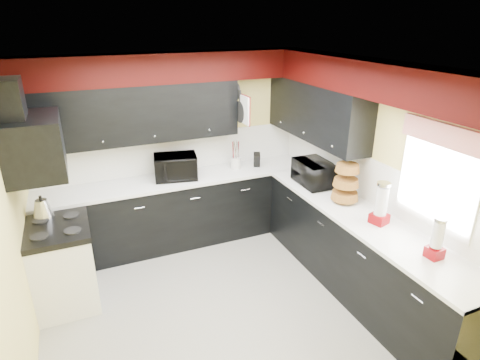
# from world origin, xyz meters

# --- Properties ---
(ground) EXTENTS (3.60, 3.60, 0.00)m
(ground) POSITION_xyz_m (0.00, 0.00, 0.00)
(ground) COLOR gray
(ground) RESTS_ON ground
(wall_back) EXTENTS (3.60, 0.06, 2.50)m
(wall_back) POSITION_xyz_m (0.00, 1.80, 1.25)
(wall_back) COLOR #E0C666
(wall_back) RESTS_ON ground
(wall_right) EXTENTS (0.06, 3.60, 2.50)m
(wall_right) POSITION_xyz_m (1.80, 0.00, 1.25)
(wall_right) COLOR #E0C666
(wall_right) RESTS_ON ground
(wall_left) EXTENTS (0.06, 3.60, 2.50)m
(wall_left) POSITION_xyz_m (-1.80, 0.00, 1.25)
(wall_left) COLOR #E0C666
(wall_left) RESTS_ON ground
(ceiling) EXTENTS (3.60, 3.60, 0.06)m
(ceiling) POSITION_xyz_m (0.00, 0.00, 2.50)
(ceiling) COLOR white
(ceiling) RESTS_ON wall_back
(cab_back) EXTENTS (3.60, 0.60, 0.90)m
(cab_back) POSITION_xyz_m (0.00, 1.50, 0.45)
(cab_back) COLOR black
(cab_back) RESTS_ON ground
(cab_right) EXTENTS (0.60, 3.00, 0.90)m
(cab_right) POSITION_xyz_m (1.50, -0.30, 0.45)
(cab_right) COLOR black
(cab_right) RESTS_ON ground
(counter_back) EXTENTS (3.62, 0.64, 0.04)m
(counter_back) POSITION_xyz_m (0.00, 1.50, 0.92)
(counter_back) COLOR white
(counter_back) RESTS_ON cab_back
(counter_right) EXTENTS (0.64, 3.02, 0.04)m
(counter_right) POSITION_xyz_m (1.50, -0.30, 0.92)
(counter_right) COLOR white
(counter_right) RESTS_ON cab_right
(splash_back) EXTENTS (3.60, 0.02, 0.50)m
(splash_back) POSITION_xyz_m (0.00, 1.79, 1.19)
(splash_back) COLOR white
(splash_back) RESTS_ON counter_back
(splash_right) EXTENTS (0.02, 3.60, 0.50)m
(splash_right) POSITION_xyz_m (1.79, 0.00, 1.19)
(splash_right) COLOR white
(splash_right) RESTS_ON counter_right
(upper_back) EXTENTS (2.60, 0.35, 0.70)m
(upper_back) POSITION_xyz_m (-0.50, 1.62, 1.80)
(upper_back) COLOR black
(upper_back) RESTS_ON wall_back
(upper_right) EXTENTS (0.35, 1.80, 0.70)m
(upper_right) POSITION_xyz_m (1.62, 0.90, 1.80)
(upper_right) COLOR black
(upper_right) RESTS_ON wall_right
(soffit_back) EXTENTS (3.60, 0.36, 0.35)m
(soffit_back) POSITION_xyz_m (0.00, 1.62, 2.33)
(soffit_back) COLOR black
(soffit_back) RESTS_ON wall_back
(soffit_right) EXTENTS (0.36, 3.24, 0.35)m
(soffit_right) POSITION_xyz_m (1.62, -0.18, 2.33)
(soffit_right) COLOR black
(soffit_right) RESTS_ON wall_right
(stove) EXTENTS (0.60, 0.75, 0.86)m
(stove) POSITION_xyz_m (-1.50, 0.75, 0.43)
(stove) COLOR white
(stove) RESTS_ON ground
(cooktop) EXTENTS (0.62, 0.77, 0.06)m
(cooktop) POSITION_xyz_m (-1.50, 0.75, 0.89)
(cooktop) COLOR black
(cooktop) RESTS_ON stove
(hood) EXTENTS (0.50, 0.78, 0.55)m
(hood) POSITION_xyz_m (-1.55, 0.75, 1.78)
(hood) COLOR black
(hood) RESTS_ON wall_left
(hood_duct) EXTENTS (0.24, 0.40, 0.40)m
(hood_duct) POSITION_xyz_m (-1.68, 0.75, 2.20)
(hood_duct) COLOR black
(hood_duct) RESTS_ON wall_left
(window) EXTENTS (0.03, 0.86, 0.96)m
(window) POSITION_xyz_m (1.79, -0.90, 1.55)
(window) COLOR white
(window) RESTS_ON wall_right
(valance) EXTENTS (0.04, 0.88, 0.20)m
(valance) POSITION_xyz_m (1.73, -0.90, 1.95)
(valance) COLOR red
(valance) RESTS_ON wall_right
(pan_top) EXTENTS (0.03, 0.22, 0.40)m
(pan_top) POSITION_xyz_m (0.82, 1.55, 2.00)
(pan_top) COLOR black
(pan_top) RESTS_ON upper_back
(pan_mid) EXTENTS (0.03, 0.28, 0.46)m
(pan_mid) POSITION_xyz_m (0.82, 1.42, 1.75)
(pan_mid) COLOR black
(pan_mid) RESTS_ON upper_back
(pan_low) EXTENTS (0.03, 0.24, 0.42)m
(pan_low) POSITION_xyz_m (0.82, 1.68, 1.72)
(pan_low) COLOR black
(pan_low) RESTS_ON upper_back
(cut_board) EXTENTS (0.03, 0.26, 0.35)m
(cut_board) POSITION_xyz_m (0.83, 1.30, 1.80)
(cut_board) COLOR white
(cut_board) RESTS_ON upper_back
(baskets) EXTENTS (0.27, 0.27, 0.50)m
(baskets) POSITION_xyz_m (1.52, 0.05, 1.18)
(baskets) COLOR brown
(baskets) RESTS_ON upper_right
(deco_plate) EXTENTS (0.03, 0.24, 0.24)m
(deco_plate) POSITION_xyz_m (1.77, -0.35, 2.25)
(deco_plate) COLOR white
(deco_plate) RESTS_ON wall_right
(toaster_oven) EXTENTS (0.61, 0.54, 0.31)m
(toaster_oven) POSITION_xyz_m (-0.05, 1.50, 1.10)
(toaster_oven) COLOR black
(toaster_oven) RESTS_ON counter_back
(microwave) EXTENTS (0.38, 0.55, 0.30)m
(microwave) POSITION_xyz_m (1.48, 0.63, 1.09)
(microwave) COLOR black
(microwave) RESTS_ON counter_right
(utensil_crock) EXTENTS (0.17, 0.17, 0.16)m
(utensil_crock) POSITION_xyz_m (0.80, 1.53, 1.02)
(utensil_crock) COLOR silver
(utensil_crock) RESTS_ON counter_back
(knife_block) EXTENTS (0.13, 0.15, 0.19)m
(knife_block) POSITION_xyz_m (1.10, 1.48, 1.04)
(knife_block) COLOR black
(knife_block) RESTS_ON counter_back
(kettle) EXTENTS (0.24, 0.24, 0.19)m
(kettle) POSITION_xyz_m (-1.62, 1.04, 1.02)
(kettle) COLOR #B8B9BD
(kettle) RESTS_ON cooktop
(dispenser_a) EXTENTS (0.19, 0.19, 0.43)m
(dispenser_a) POSITION_xyz_m (1.53, -0.51, 1.15)
(dispenser_a) COLOR #73000A
(dispenser_a) RESTS_ON counter_right
(dispenser_b) EXTENTS (0.13, 0.13, 0.35)m
(dispenser_b) POSITION_xyz_m (1.54, -1.20, 1.11)
(dispenser_b) COLOR maroon
(dispenser_b) RESTS_ON counter_right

